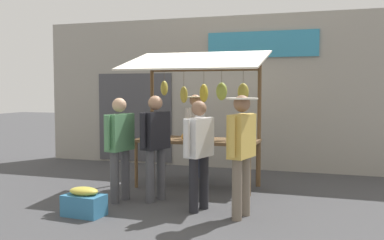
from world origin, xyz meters
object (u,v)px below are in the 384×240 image
object	(u,v)px
shopper_in_grey_tee	(199,148)
produce_crate_near	(84,203)
shopper_with_ponytail	(242,145)
shopper_in_striped_shirt	(155,140)
market_stall	(200,103)
shopper_with_shopping_bag	(120,142)
vendor_with_sunhat	(195,129)

from	to	relation	value
shopper_in_grey_tee	produce_crate_near	distance (m)	1.82
produce_crate_near	shopper_with_ponytail	bearing A→B (deg)	-164.13
shopper_in_grey_tee	shopper_in_striped_shirt	bearing A→B (deg)	83.83
market_stall	shopper_with_shopping_bag	distance (m)	1.77
shopper_in_striped_shirt	shopper_with_shopping_bag	world-z (taller)	shopper_in_striped_shirt
shopper_in_grey_tee	shopper_with_shopping_bag	size ratio (longest dim) A/B	0.98
market_stall	vendor_with_sunhat	size ratio (longest dim) A/B	1.49
vendor_with_sunhat	shopper_with_shopping_bag	xyz separation A→B (m)	(0.57, 2.14, -0.04)
vendor_with_sunhat	shopper_with_ponytail	world-z (taller)	shopper_with_ponytail
shopper_with_shopping_bag	shopper_in_grey_tee	bearing A→B (deg)	-84.64
produce_crate_near	shopper_in_grey_tee	bearing A→B (deg)	-152.30
vendor_with_sunhat	produce_crate_near	world-z (taller)	vendor_with_sunhat
shopper_in_grey_tee	vendor_with_sunhat	bearing A→B (deg)	35.51
shopper_in_striped_shirt	produce_crate_near	size ratio (longest dim) A/B	2.83
vendor_with_sunhat	produce_crate_near	bearing A→B (deg)	-7.54
shopper_in_striped_shirt	shopper_with_shopping_bag	xyz separation A→B (m)	(0.53, 0.21, -0.03)
market_stall	shopper_in_grey_tee	bearing A→B (deg)	107.11
shopper_with_ponytail	vendor_with_sunhat	bearing A→B (deg)	43.18
market_stall	shopper_with_shopping_bag	world-z (taller)	market_stall
produce_crate_near	market_stall	bearing A→B (deg)	-113.12
shopper_with_shopping_bag	shopper_in_striped_shirt	bearing A→B (deg)	-57.10
vendor_with_sunhat	shopper_in_grey_tee	distance (m)	2.41
market_stall	vendor_with_sunhat	world-z (taller)	market_stall
shopper_with_ponytail	shopper_with_shopping_bag	distance (m)	2.05
vendor_with_sunhat	produce_crate_near	xyz separation A→B (m)	(0.67, 3.04, -0.81)
shopper_in_grey_tee	shopper_with_ponytail	xyz separation A→B (m)	(-0.67, 0.16, 0.08)
shopper_in_striped_shirt	vendor_with_sunhat	bearing A→B (deg)	14.61
vendor_with_sunhat	shopper_with_ponytail	distance (m)	2.84
shopper_in_striped_shirt	shopper_with_ponytail	world-z (taller)	shopper_with_ponytail
shopper_with_shopping_bag	market_stall	bearing A→B (deg)	-21.11
market_stall	vendor_with_sunhat	bearing A→B (deg)	-66.23
vendor_with_sunhat	shopper_in_grey_tee	world-z (taller)	vendor_with_sunhat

